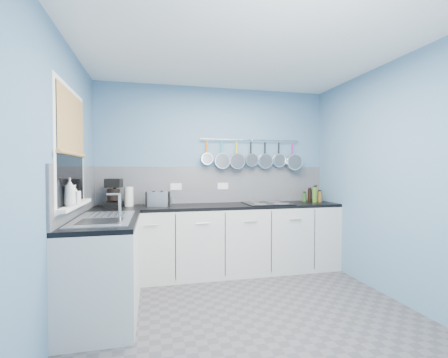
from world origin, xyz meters
name	(u,v)px	position (x,y,z in m)	size (l,w,h in m)	color
floor	(247,315)	(0.00, 0.00, -0.01)	(3.20, 3.00, 0.02)	#47474C
ceiling	(248,44)	(0.00, 0.00, 2.51)	(3.20, 3.00, 0.02)	white
wall_back	(215,178)	(0.00, 1.51, 1.25)	(3.20, 0.02, 2.50)	teal
wall_front	(348,193)	(0.00, -1.51, 1.25)	(3.20, 0.02, 2.50)	teal
wall_left	(57,183)	(-1.61, 0.00, 1.25)	(0.02, 3.00, 2.50)	teal
wall_right	(395,180)	(1.61, 0.00, 1.25)	(0.02, 3.00, 2.50)	teal
backsplash_back	(216,185)	(0.00, 1.49, 1.15)	(3.20, 0.02, 0.50)	gray
backsplash_left	(78,190)	(-1.59, 0.60, 1.15)	(0.02, 1.80, 0.50)	gray
cabinet_run_back	(220,240)	(0.00, 1.20, 0.43)	(3.20, 0.60, 0.86)	beige
worktop_back	(220,206)	(0.00, 1.20, 0.88)	(3.20, 0.60, 0.04)	black
cabinet_run_left	(104,269)	(-1.30, 0.30, 0.43)	(0.60, 1.20, 0.86)	beige
worktop_left	(104,221)	(-1.30, 0.30, 0.88)	(0.60, 1.20, 0.04)	black
window_frame	(71,148)	(-1.58, 0.30, 1.55)	(0.01, 1.00, 1.10)	white
window_glass	(71,148)	(-1.57, 0.30, 1.55)	(0.01, 0.90, 1.00)	black
bamboo_blind	(72,123)	(-1.56, 0.30, 1.77)	(0.01, 0.90, 0.55)	tan
window_sill	(75,205)	(-1.55, 0.30, 1.04)	(0.10, 0.98, 0.03)	white
sink_unit	(104,218)	(-1.30, 0.30, 0.90)	(0.50, 0.95, 0.01)	silver
mixer_tap	(120,207)	(-1.14, 0.12, 1.03)	(0.12, 0.08, 0.26)	silver
socket_left	(176,187)	(-0.55, 1.48, 1.13)	(0.15, 0.01, 0.09)	white
socket_right	(223,186)	(0.10, 1.48, 1.13)	(0.15, 0.01, 0.09)	white
pot_rail	(251,140)	(0.50, 1.45, 1.78)	(0.02, 0.02, 1.45)	silver
soap_bottle_a	(70,192)	(-1.53, 0.06, 1.17)	(0.09, 0.09, 0.24)	white
soap_bottle_b	(75,194)	(-1.53, 0.23, 1.14)	(0.08, 0.08, 0.17)	white
paper_towel	(129,197)	(-1.15, 1.30, 1.02)	(0.11, 0.11, 0.24)	white
coffee_maker	(114,193)	(-1.33, 1.27, 1.07)	(0.20, 0.22, 0.35)	black
toaster	(158,199)	(-0.80, 1.23, 0.99)	(0.28, 0.16, 0.18)	silver
canister	(168,200)	(-0.66, 1.32, 0.96)	(0.08, 0.08, 0.12)	silver
hob	(267,203)	(0.64, 1.17, 0.91)	(0.60, 0.53, 0.01)	black
pan_0	(207,152)	(-0.13, 1.44, 1.60)	(0.16, 0.08, 0.35)	silver
pan_1	(222,154)	(0.08, 1.44, 1.58)	(0.22, 0.08, 0.41)	silver
pan_2	(236,154)	(0.29, 1.44, 1.57)	(0.22, 0.08, 0.41)	silver
pan_3	(251,153)	(0.50, 1.44, 1.59)	(0.19, 0.08, 0.38)	silver
pan_4	(265,154)	(0.71, 1.44, 1.58)	(0.21, 0.06, 0.40)	silver
pan_5	(279,154)	(0.92, 1.44, 1.59)	(0.19, 0.06, 0.38)	silver
pan_6	(292,156)	(1.14, 1.44, 1.57)	(0.24, 0.12, 0.43)	silver
condiment_0	(316,194)	(1.45, 1.33, 1.01)	(0.06, 0.06, 0.21)	olive
condiment_1	(310,195)	(1.35, 1.32, 0.99)	(0.06, 0.06, 0.18)	black
condiment_2	(304,197)	(1.28, 1.34, 0.96)	(0.05, 0.05, 0.12)	#265919
condiment_3	(320,197)	(1.46, 1.22, 0.98)	(0.06, 0.06, 0.15)	brown
condiment_4	(315,195)	(1.36, 1.20, 1.01)	(0.06, 0.06, 0.21)	#3F721E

